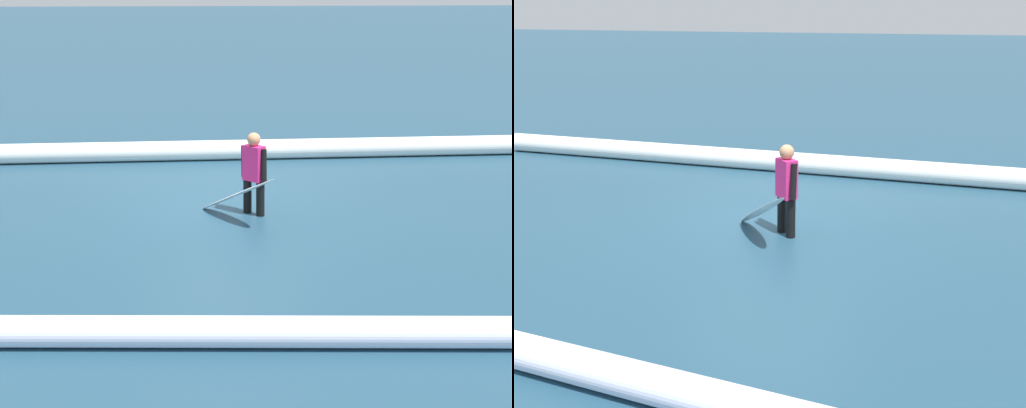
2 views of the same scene
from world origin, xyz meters
TOP-DOWN VIEW (x-y plane):
  - ground_plane at (0.00, 0.00)m, footprint 162.11×162.11m
  - surfer at (-0.51, 0.60)m, footprint 0.40×0.48m
  - surfboard at (-0.22, 0.91)m, footprint 1.30×1.47m
  - wave_crest_foreground at (-0.72, -3.15)m, footprint 16.30×0.72m

SIDE VIEW (x-z plane):
  - ground_plane at x=0.00m, z-range 0.00..0.00m
  - wave_crest_foreground at x=-0.72m, z-range 0.00..0.42m
  - surfboard at x=-0.22m, z-range -0.02..0.88m
  - surfer at x=-0.51m, z-range 0.07..1.45m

